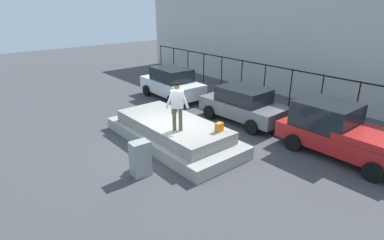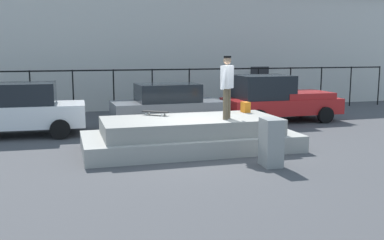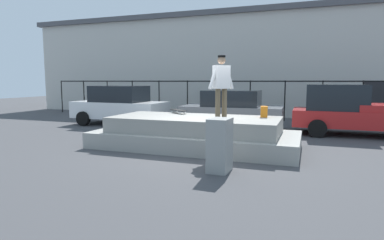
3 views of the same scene
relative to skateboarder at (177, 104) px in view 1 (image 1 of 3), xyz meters
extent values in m
plane|color=#424244|center=(-0.56, 0.06, -1.93)|extent=(60.00, 60.00, 0.00)
cube|color=#9E9B93|center=(-0.93, 0.45, -1.70)|extent=(6.07, 2.69, 0.47)
cube|color=gray|center=(-0.93, 0.45, -1.24)|extent=(4.98, 2.20, 0.45)
cylinder|color=brown|center=(0.07, 0.08, -0.59)|extent=(0.14, 0.14, 0.86)
cylinder|color=brown|center=(-0.07, -0.08, -0.59)|extent=(0.14, 0.14, 0.86)
cube|color=silver|center=(0.00, 0.00, 0.16)|extent=(0.47, 0.49, 0.63)
cylinder|color=silver|center=(0.17, 0.21, 0.13)|extent=(0.26, 0.28, 0.61)
cylinder|color=silver|center=(-0.17, -0.21, 0.13)|extent=(0.26, 0.28, 0.61)
sphere|color=tan|center=(0.00, 0.00, 0.61)|extent=(0.22, 0.22, 0.22)
cylinder|color=black|center=(0.00, 0.00, 0.71)|extent=(0.29, 0.29, 0.05)
cube|color=black|center=(-1.79, 1.25, -0.91)|extent=(0.75, 0.66, 0.02)
cylinder|color=silver|center=(-1.93, 1.49, -0.99)|extent=(0.06, 0.06, 0.06)
cylinder|color=silver|center=(-2.05, 1.34, -0.99)|extent=(0.06, 0.06, 0.06)
cylinder|color=silver|center=(-1.52, 1.17, -0.99)|extent=(0.06, 0.06, 0.06)
cylinder|color=silver|center=(-1.64, 1.01, -0.99)|extent=(0.06, 0.06, 0.06)
cube|color=orange|center=(1.03, 1.09, -0.85)|extent=(0.24, 0.31, 0.33)
cube|color=white|center=(-5.81, 4.03, -1.25)|extent=(4.28, 1.95, 0.74)
cube|color=black|center=(-5.81, 4.03, -0.52)|extent=(2.37, 1.66, 0.71)
cylinder|color=black|center=(-7.08, 4.99, -1.61)|extent=(0.65, 0.24, 0.64)
cylinder|color=black|center=(-7.15, 3.16, -1.61)|extent=(0.65, 0.24, 0.64)
cylinder|color=black|center=(-4.47, 4.90, -1.61)|extent=(0.65, 0.24, 0.64)
cylinder|color=black|center=(-4.54, 3.06, -1.61)|extent=(0.65, 0.24, 0.64)
cube|color=slate|center=(-0.70, 4.35, -1.29)|extent=(4.12, 1.93, 0.64)
cube|color=black|center=(-0.70, 4.35, -0.65)|extent=(2.29, 1.66, 0.64)
cylinder|color=black|center=(-1.99, 5.24, -1.61)|extent=(0.65, 0.24, 0.64)
cylinder|color=black|center=(-1.93, 3.39, -1.61)|extent=(0.65, 0.24, 0.64)
cylinder|color=black|center=(0.54, 5.32, -1.61)|extent=(0.65, 0.24, 0.64)
cylinder|color=black|center=(0.59, 3.47, -1.61)|extent=(0.65, 0.24, 0.64)
cube|color=#B21E1E|center=(4.02, 4.47, -1.31)|extent=(4.58, 1.93, 0.61)
cube|color=black|center=(3.21, 4.47, -0.54)|extent=(2.06, 1.77, 0.92)
cube|color=#B21E1E|center=(4.93, 4.47, -0.89)|extent=(2.06, 1.83, 0.24)
cylinder|color=black|center=(2.59, 5.45, -1.61)|extent=(0.64, 0.22, 0.64)
cylinder|color=black|center=(2.60, 3.49, -1.61)|extent=(0.64, 0.22, 0.64)
cylinder|color=black|center=(5.44, 3.49, -1.61)|extent=(0.64, 0.22, 0.64)
cube|color=gray|center=(0.47, -1.86, -1.35)|extent=(0.47, 0.62, 1.18)
cylinder|color=black|center=(-12.56, 7.95, -0.93)|extent=(0.06, 0.06, 2.01)
cylinder|color=black|center=(-10.85, 7.95, -0.93)|extent=(0.06, 0.06, 2.01)
cylinder|color=black|center=(-9.13, 7.95, -0.93)|extent=(0.06, 0.06, 2.01)
cylinder|color=black|center=(-7.42, 7.95, -0.93)|extent=(0.06, 0.06, 2.01)
cylinder|color=black|center=(-5.71, 7.95, -0.93)|extent=(0.06, 0.06, 2.01)
cylinder|color=black|center=(-3.99, 7.95, -0.93)|extent=(0.06, 0.06, 2.01)
cylinder|color=black|center=(-2.28, 7.95, -0.93)|extent=(0.06, 0.06, 2.01)
cylinder|color=black|center=(-0.56, 7.95, -0.93)|extent=(0.06, 0.06, 2.01)
cylinder|color=black|center=(1.15, 7.95, -0.93)|extent=(0.06, 0.06, 2.01)
cylinder|color=black|center=(2.87, 7.95, -0.93)|extent=(0.06, 0.06, 2.01)
cube|color=black|center=(-0.56, 7.95, 0.04)|extent=(24.00, 0.04, 0.06)
cube|color=beige|center=(-0.56, 13.20, 0.91)|extent=(29.41, 7.57, 5.68)
camera|label=1|loc=(8.30, -6.27, 3.37)|focal=29.12mm
camera|label=2|loc=(-4.35, -11.53, 0.88)|focal=41.43mm
camera|label=3|loc=(2.26, -8.60, 0.05)|focal=30.19mm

